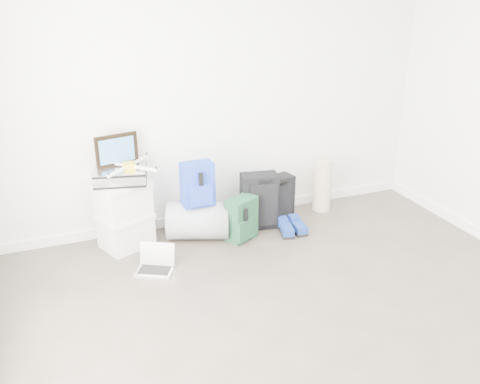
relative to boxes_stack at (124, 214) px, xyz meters
name	(u,v)px	position (x,y,z in m)	size (l,w,h in m)	color
ground	(345,368)	(1.06, -2.23, -0.33)	(5.00, 5.00, 0.00)	#3D352C
room_envelope	(369,114)	(1.06, -2.21, 1.39)	(4.52, 5.02, 2.71)	white
boxes_stack	(124,214)	(0.00, 0.00, 0.00)	(0.57, 0.52, 0.66)	silver
briefcase	(121,176)	(0.00, 0.00, 0.39)	(0.46, 0.34, 0.13)	#B2B2B7
painting	(117,150)	(0.00, 0.10, 0.61)	(0.40, 0.11, 0.30)	black
drone	(129,166)	(0.08, -0.02, 0.49)	(0.45, 0.45, 0.05)	gold
duffel_bag	(198,221)	(0.69, -0.10, -0.15)	(0.37, 0.37, 0.60)	gray
blue_backpack	(198,185)	(0.69, -0.13, 0.24)	(0.31, 0.23, 0.43)	#18369F
large_suitcase	(260,201)	(1.36, -0.09, -0.04)	(0.40, 0.29, 0.58)	black
green_backpack	(242,220)	(1.09, -0.27, -0.12)	(0.36, 0.34, 0.43)	#12321F
carry_on	(278,199)	(1.59, -0.05, -0.08)	(0.35, 0.27, 0.50)	black
shoes	(292,228)	(1.62, -0.33, -0.28)	(0.29, 0.31, 0.10)	black
rolled_rug	(322,185)	(2.17, 0.04, -0.04)	(0.19, 0.19, 0.59)	tan
laptop	(156,264)	(0.16, -0.53, -0.28)	(0.39, 0.35, 0.22)	silver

